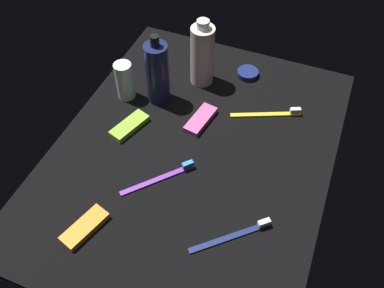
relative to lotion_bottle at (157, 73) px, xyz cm
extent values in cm
cube|color=black|center=(13.90, 14.93, -9.28)|extent=(84.00, 64.00, 1.20)
cylinder|color=#171E48|center=(0.00, 0.00, -0.22)|extent=(5.95, 5.95, 16.92)
cylinder|color=black|center=(0.00, 0.00, 9.64)|extent=(2.20, 2.20, 2.80)
cylinder|color=silver|center=(-10.87, 7.90, -0.26)|extent=(6.25, 6.25, 16.84)
cylinder|color=silver|center=(-10.87, 7.90, 9.26)|extent=(3.20, 3.20, 2.20)
cylinder|color=silver|center=(2.40, -8.43, -3.41)|extent=(4.59, 4.59, 10.54)
cube|color=yellow|center=(-4.40, 27.86, -8.23)|extent=(8.39, 16.94, 0.90)
cube|color=white|center=(-7.44, 34.72, -7.18)|extent=(2.06, 2.82, 1.20)
cube|color=navy|center=(31.79, 30.47, -8.23)|extent=(13.00, 14.12, 0.90)
cube|color=white|center=(26.74, 36.02, -7.18)|extent=(2.56, 2.66, 1.20)
cube|color=purple|center=(24.27, 10.80, -8.23)|extent=(14.18, 12.94, 0.90)
cube|color=#338CCC|center=(18.70, 15.82, -7.18)|extent=(2.67, 2.56, 1.20)
cube|color=#8CD133|center=(12.47, -2.38, -7.93)|extent=(11.13, 7.05, 1.50)
cube|color=#E55999|center=(3.91, 13.26, -7.93)|extent=(10.92, 5.69, 1.50)
cube|color=orange|center=(41.07, 2.11, -7.93)|extent=(11.12, 6.91, 1.50)
cylinder|color=navy|center=(-17.53, 19.06, -7.92)|extent=(5.89, 5.89, 1.52)
camera|label=1|loc=(72.08, 38.28, 69.15)|focal=39.35mm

